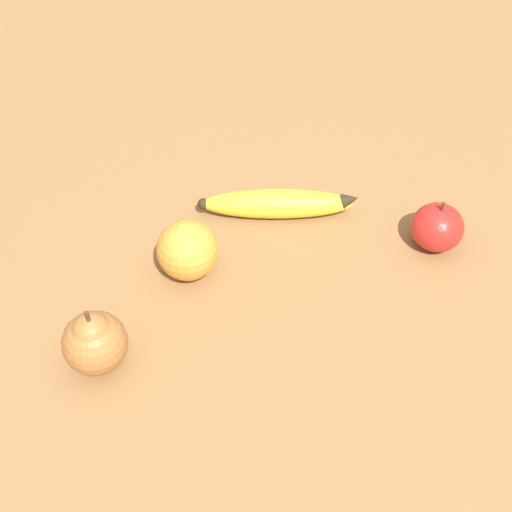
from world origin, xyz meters
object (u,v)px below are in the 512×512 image
(orange, at_px, (187,250))
(apple, at_px, (437,227))
(banana, at_px, (279,204))
(pear, at_px, (94,341))

(orange, distance_m, apple, 0.33)
(banana, relative_size, apple, 2.45)
(apple, bearing_deg, orange, -40.26)
(banana, distance_m, apple, 0.22)
(banana, bearing_deg, apple, -15.67)
(orange, bearing_deg, pear, 7.23)
(pear, height_order, apple, pear)
(banana, xyz_separation_m, pear, (0.33, 0.00, 0.02))
(banana, relative_size, orange, 2.36)
(banana, distance_m, pear, 0.33)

